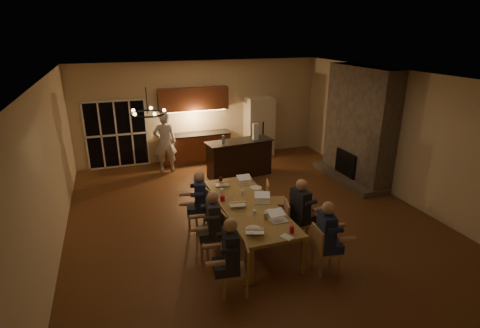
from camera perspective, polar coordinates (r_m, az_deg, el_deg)
name	(u,v)px	position (r m, az deg, el deg)	size (l,w,h in m)	color
floor	(249,216)	(8.82, 1.42, -7.93)	(9.00, 9.00, 0.00)	brown
back_wall	(201,111)	(12.40, -5.92, 8.06)	(8.00, 0.04, 3.20)	beige
left_wall	(48,173)	(7.82, -27.25, -1.17)	(0.04, 9.00, 3.20)	beige
right_wall	(399,135)	(10.28, 23.05, 4.11)	(0.04, 9.00, 3.20)	beige
ceiling	(251,75)	(7.86, 1.62, 13.33)	(8.00, 9.00, 0.04)	white
french_doors	(117,135)	(12.16, -18.26, 4.26)	(1.86, 0.08, 2.10)	black
fireplace	(359,125)	(10.97, 17.69, 5.68)	(0.58, 2.50, 3.20)	#60564B
kitchenette	(195,126)	(12.12, -6.88, 5.80)	(2.24, 0.68, 2.40)	brown
refrigerator	(259,127)	(12.75, 2.94, 5.70)	(0.90, 0.68, 2.00)	beige
dining_table	(248,221)	(7.83, 1.27, -8.65)	(1.10, 3.03, 0.75)	#AB8944
bar_island	(239,158)	(10.97, -0.10, 0.85)	(1.95, 0.68, 1.08)	black
chair_left_near	(234,270)	(6.29, -0.88, -15.81)	(0.44, 0.44, 0.89)	tan
chair_left_mid	(213,235)	(7.21, -4.13, -10.78)	(0.44, 0.44, 0.89)	tan
chair_left_far	(200,211)	(8.12, -6.11, -7.11)	(0.44, 0.44, 0.89)	tan
chair_right_near	(327,249)	(6.96, 13.07, -12.53)	(0.44, 0.44, 0.89)	tan
chair_right_mid	(296,222)	(7.71, 8.57, -8.77)	(0.44, 0.44, 0.89)	tan
chair_right_far	(276,200)	(8.58, 5.51, -5.54)	(0.44, 0.44, 0.89)	tan
person_left_near	(231,257)	(6.13, -1.41, -14.05)	(0.60, 0.60, 1.38)	#24272E
person_right_near	(326,238)	(6.80, 12.92, -10.92)	(0.60, 0.60, 1.38)	#1F2B4E
person_left_mid	(214,225)	(7.03, -4.06, -9.32)	(0.60, 0.60, 1.38)	#33373C
person_right_mid	(300,211)	(7.61, 9.12, -7.15)	(0.60, 0.60, 1.38)	#24272E
person_left_far	(200,202)	(7.94, -6.09, -5.78)	(0.60, 0.60, 1.38)	#1F2B4E
standing_person	(165,142)	(11.41, -11.37, 3.24)	(0.68, 0.44, 1.85)	silver
chandelier	(148,114)	(6.65, -13.87, 7.47)	(0.59, 0.59, 0.03)	black
laptop_a	(255,226)	(6.63, 2.26, -9.47)	(0.32, 0.28, 0.23)	silver
laptop_b	(279,216)	(7.02, 5.96, -7.84)	(0.32, 0.28, 0.23)	silver
laptop_c	(237,200)	(7.57, -0.39, -5.55)	(0.32, 0.28, 0.23)	silver
laptop_d	(262,197)	(7.71, 3.41, -5.11)	(0.32, 0.28, 0.23)	silver
laptop_e	(222,180)	(8.54, -2.72, -2.53)	(0.32, 0.28, 0.23)	silver
laptop_f	(246,179)	(8.59, 0.86, -2.36)	(0.32, 0.28, 0.23)	silver
mug_front	(254,213)	(7.23, 2.21, -7.41)	(0.08, 0.08, 0.10)	white
mug_mid	(242,193)	(8.07, 0.35, -4.37)	(0.07, 0.07, 0.10)	white
mug_back	(222,191)	(8.16, -2.80, -4.10)	(0.08, 0.08, 0.10)	white
redcup_near	(292,229)	(6.71, 7.90, -9.84)	(0.08, 0.08, 0.12)	red
redcup_mid	(223,198)	(7.79, -2.68, -5.26)	(0.10, 0.10, 0.12)	red
can_silver	(265,216)	(7.10, 3.89, -7.89)	(0.07, 0.07, 0.12)	#B2B2B7
can_cola	(221,180)	(8.73, -2.96, -2.39)	(0.07, 0.07, 0.12)	#3F0F0C
plate_near	(271,212)	(7.37, 4.82, -7.29)	(0.26, 0.26, 0.02)	white
plate_left	(254,229)	(6.77, 2.08, -9.86)	(0.27, 0.27, 0.02)	white
plate_far	(256,188)	(8.41, 2.44, -3.65)	(0.27, 0.27, 0.02)	white
notepad	(287,237)	(6.57, 7.16, -11.00)	(0.15, 0.22, 0.01)	white
bar_bottle	(223,140)	(10.51, -2.57, 3.74)	(0.08, 0.08, 0.24)	#99999E
bar_blender	(255,132)	(10.89, 2.38, 4.96)	(0.15, 0.15, 0.47)	silver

